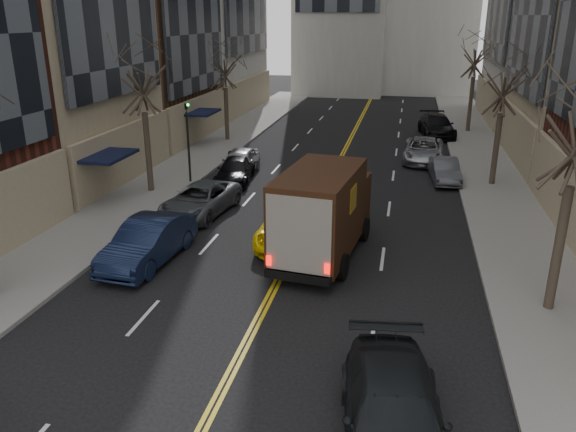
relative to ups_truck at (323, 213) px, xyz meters
The scene contains 18 objects.
sidewalk_left 16.80m from the ups_truck, 127.60° to the left, with size 4.00×66.00×0.15m, color slate.
sidewalk_right 15.47m from the ups_truck, 59.51° to the left, with size 4.00×66.00×0.15m, color slate.
tree_lf_mid 12.73m from the ups_truck, 148.02° to the left, with size 3.20×3.20×8.91m.
tree_lf_far 22.10m from the ups_truck, 117.46° to the left, with size 3.20×3.20×8.12m.
tree_rt_mid 14.26m from the ups_truck, 55.95° to the left, with size 3.20×3.20×8.32m.
tree_rt_far 27.77m from the ups_truck, 73.85° to the left, with size 3.20×3.20×9.11m.
traffic_signal 11.95m from the ups_truck, 136.21° to the left, with size 0.29×0.26×4.70m.
ups_truck is the anchor object (origin of this frame).
observer_sedan 10.24m from the ups_truck, 72.87° to the right, with size 2.86×5.66×1.58m.
taxi 2.18m from the ups_truck, 142.05° to the left, with size 2.37×5.14×1.43m, color yellow.
pedestrian 2.64m from the ups_truck, 139.19° to the left, with size 0.56×0.37×1.55m, color black.
parked_lf_b 6.64m from the ups_truck, 163.47° to the right, with size 1.74×4.99×1.64m, color black.
parked_lf_c 7.34m from the ups_truck, 150.21° to the left, with size 2.35×5.09×1.41m, color #53575B.
parked_lf_d 11.17m from the ups_truck, 124.55° to the left, with size 1.80×4.42×1.28m, color black.
parked_lf_e 12.45m from the ups_truck, 121.39° to the left, with size 1.80×4.47×1.52m, color #B0B1B8.
parked_rt_a 12.71m from the ups_truck, 66.25° to the left, with size 1.38×3.96×1.31m, color #43464A.
parked_rt_b 16.59m from the ups_truck, 75.97° to the left, with size 2.40×5.20×1.45m, color #A2A5A9.
parked_rt_c 24.73m from the ups_truck, 78.09° to the left, with size 2.28×5.60×1.62m, color black.
Camera 1 is at (4.03, -5.97, 8.83)m, focal length 35.00 mm.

